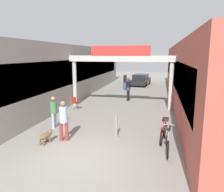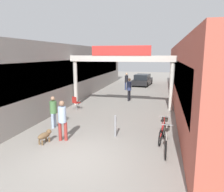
{
  "view_description": "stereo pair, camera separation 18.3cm",
  "coord_description": "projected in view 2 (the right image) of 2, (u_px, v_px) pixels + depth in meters",
  "views": [
    {
      "loc": [
        2.67,
        -6.78,
        3.63
      ],
      "look_at": [
        0.0,
        5.16,
        1.3
      ],
      "focal_mm": 35.0,
      "sensor_mm": 36.0,
      "label": 1
    },
    {
      "loc": [
        2.84,
        -6.74,
        3.63
      ],
      "look_at": [
        0.0,
        5.16,
        1.3
      ],
      "focal_mm": 35.0,
      "sensor_mm": 36.0,
      "label": 2
    }
  ],
  "objects": [
    {
      "name": "pedestrian_with_dog",
      "position": [
        62.0,
        118.0,
        9.2
      ],
      "size": [
        0.42,
        0.42,
        1.74
      ],
      "color": "#99332D",
      "rests_on": "ground_plane"
    },
    {
      "name": "storefront_right",
      "position": [
        194.0,
        74.0,
        16.71
      ],
      "size": [
        3.0,
        26.0,
        4.34
      ],
      "color": "#B25142",
      "rests_on": "ground_plane"
    },
    {
      "name": "storefront_left",
      "position": [
        71.0,
        72.0,
        19.03
      ],
      "size": [
        3.0,
        26.0,
        4.34
      ],
      "color": "#9E9993",
      "rests_on": "ground_plane"
    },
    {
      "name": "dog_on_leash",
      "position": [
        45.0,
        135.0,
        9.06
      ],
      "size": [
        0.44,
        0.75,
        0.53
      ],
      "color": "brown",
      "rests_on": "ground_plane"
    },
    {
      "name": "pedestrian_companion",
      "position": [
        53.0,
        110.0,
        10.9
      ],
      "size": [
        0.35,
        0.38,
        1.6
      ],
      "color": "#A5BFE0",
      "rests_on": "ground_plane"
    },
    {
      "name": "cafe_chair_red_nearer",
      "position": [
        76.0,
        102.0,
        14.51
      ],
      "size": [
        0.54,
        0.54,
        0.89
      ],
      "color": "gray",
      "rests_on": "ground_plane"
    },
    {
      "name": "parked_car_black",
      "position": [
        142.0,
        80.0,
        26.01
      ],
      "size": [
        2.18,
        4.17,
        1.33
      ],
      "color": "black",
      "rests_on": "ground_plane"
    },
    {
      "name": "pedestrian_carrying_crate",
      "position": [
        129.0,
        88.0,
        17.22
      ],
      "size": [
        0.41,
        0.41,
        1.81
      ],
      "color": "black",
      "rests_on": "ground_plane"
    },
    {
      "name": "arcade_sign_gateway",
      "position": [
        121.0,
        64.0,
        14.67
      ],
      "size": [
        7.4,
        0.47,
        4.2
      ],
      "color": "beige",
      "rests_on": "ground_plane"
    },
    {
      "name": "bicycle_silver_nearest",
      "position": [
        166.0,
        141.0,
        8.19
      ],
      "size": [
        0.46,
        1.69,
        0.98
      ],
      "color": "black",
      "rests_on": "ground_plane"
    },
    {
      "name": "bollard_post_metal",
      "position": [
        115.0,
        126.0,
        9.71
      ],
      "size": [
        0.1,
        0.1,
        1.0
      ],
      "color": "gray",
      "rests_on": "ground_plane"
    },
    {
      "name": "pedestrian_elderly_walking",
      "position": [
        126.0,
        80.0,
        22.56
      ],
      "size": [
        0.45,
        0.45,
        1.77
      ],
      "color": "navy",
      "rests_on": "ground_plane"
    },
    {
      "name": "ground_plane",
      "position": [
        78.0,
        158.0,
        7.77
      ],
      "size": [
        80.0,
        80.0,
        0.0
      ],
      "primitive_type": "plane",
      "color": "gray"
    },
    {
      "name": "bicycle_red_second",
      "position": [
        163.0,
        131.0,
        9.32
      ],
      "size": [
        0.46,
        1.68,
        0.98
      ],
      "color": "black",
      "rests_on": "ground_plane"
    }
  ]
}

